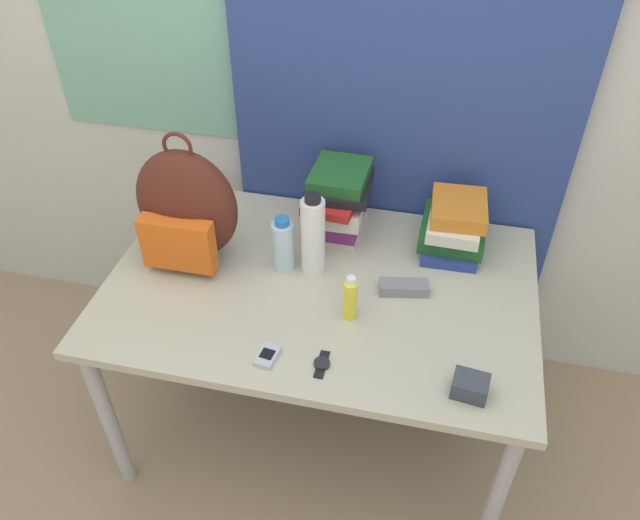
# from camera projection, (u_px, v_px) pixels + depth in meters

# --- Properties ---
(wall_back) EXTENTS (6.00, 0.06, 2.50)m
(wall_back) POSITION_uv_depth(u_px,v_px,m) (354.00, 50.00, 1.99)
(wall_back) COLOR beige
(wall_back) RESTS_ON ground_plane
(curtain_blue) EXTENTS (1.13, 0.04, 2.50)m
(curtain_blue) POSITION_uv_depth(u_px,v_px,m) (406.00, 62.00, 1.92)
(curtain_blue) COLOR navy
(curtain_blue) RESTS_ON ground_plane
(desk) EXTENTS (1.33, 0.88, 0.70)m
(desk) POSITION_uv_depth(u_px,v_px,m) (320.00, 301.00, 2.00)
(desk) COLOR #B7B299
(desk) RESTS_ON ground_plane
(backpack) EXTENTS (0.33, 0.22, 0.45)m
(backpack) POSITION_uv_depth(u_px,v_px,m) (186.00, 208.00, 1.95)
(backpack) COLOR #512319
(backpack) RESTS_ON desk
(book_stack_left) EXTENTS (0.22, 0.29, 0.24)m
(book_stack_left) POSITION_uv_depth(u_px,v_px,m) (337.00, 200.00, 2.09)
(book_stack_left) COLOR silver
(book_stack_left) RESTS_ON desk
(book_stack_center) EXTENTS (0.22, 0.28, 0.18)m
(book_stack_center) POSITION_uv_depth(u_px,v_px,m) (454.00, 225.00, 2.05)
(book_stack_center) COLOR navy
(book_stack_center) RESTS_ON desk
(water_bottle) EXTENTS (0.07, 0.07, 0.19)m
(water_bottle) POSITION_uv_depth(u_px,v_px,m) (283.00, 245.00, 1.96)
(water_bottle) COLOR silver
(water_bottle) RESTS_ON desk
(sports_bottle) EXTENTS (0.08, 0.08, 0.29)m
(sports_bottle) POSITION_uv_depth(u_px,v_px,m) (313.00, 235.00, 1.92)
(sports_bottle) COLOR white
(sports_bottle) RESTS_ON desk
(sunscreen_bottle) EXTENTS (0.04, 0.04, 0.15)m
(sunscreen_bottle) POSITION_uv_depth(u_px,v_px,m) (350.00, 299.00, 1.80)
(sunscreen_bottle) COLOR yellow
(sunscreen_bottle) RESTS_ON desk
(cell_phone) EXTENTS (0.06, 0.09, 0.02)m
(cell_phone) POSITION_uv_depth(u_px,v_px,m) (267.00, 356.00, 1.72)
(cell_phone) COLOR #B7BCC6
(cell_phone) RESTS_ON desk
(sunglasses_case) EXTENTS (0.16, 0.08, 0.04)m
(sunglasses_case) POSITION_uv_depth(u_px,v_px,m) (404.00, 288.00, 1.92)
(sunglasses_case) COLOR gray
(sunglasses_case) RESTS_ON desk
(camera_pouch) EXTENTS (0.10, 0.08, 0.06)m
(camera_pouch) POSITION_uv_depth(u_px,v_px,m) (470.00, 386.00, 1.62)
(camera_pouch) COLOR #383D47
(camera_pouch) RESTS_ON desk
(wristwatch) EXTENTS (0.04, 0.10, 0.01)m
(wristwatch) POSITION_uv_depth(u_px,v_px,m) (322.00, 364.00, 1.70)
(wristwatch) COLOR black
(wristwatch) RESTS_ON desk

